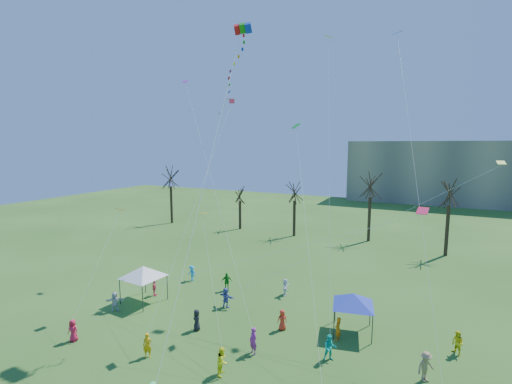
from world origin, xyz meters
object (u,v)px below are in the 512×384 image
at_px(canopy_tent_blue, 353,299).
at_px(distant_building, 483,173).
at_px(canopy_tent_white, 143,272).
at_px(big_box_kite, 235,76).

bearing_deg(canopy_tent_blue, distant_building, 77.39).
bearing_deg(canopy_tent_white, distant_building, 65.49).
relative_size(distant_building, big_box_kite, 2.36).
xyz_separation_m(big_box_kite, canopy_tent_blue, (9.92, 0.16, -16.97)).
bearing_deg(big_box_kite, distant_building, 70.16).
xyz_separation_m(canopy_tent_white, canopy_tent_blue, (17.99, 2.81, -0.22)).
distance_m(big_box_kite, canopy_tent_white, 18.78).
height_order(canopy_tent_white, canopy_tent_blue, canopy_tent_white).
distance_m(canopy_tent_white, canopy_tent_blue, 18.21).
bearing_deg(canopy_tent_blue, canopy_tent_white, -171.13).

